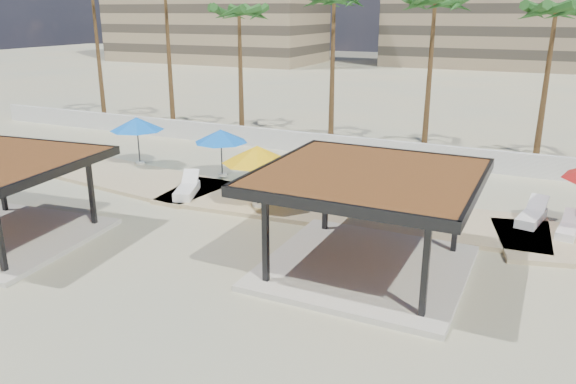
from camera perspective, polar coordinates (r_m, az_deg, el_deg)
name	(u,v)px	position (r m, az deg, el deg)	size (l,w,h in m)	color
ground	(209,270)	(18.53, -8.04, -7.89)	(200.00, 200.00, 0.00)	#C8B584
promenade	(346,206)	(24.09, 5.93, -1.45)	(44.45, 7.97, 0.24)	#C6B284
boundary_wall	(362,148)	(32.15, 7.54, 4.44)	(56.00, 0.30, 1.20)	silver
pavilion_central	(368,212)	(17.79, 8.08, -2.06)	(6.64, 6.64, 3.33)	beige
umbrella_a	(137,124)	(30.78, -15.12, 6.69)	(3.11, 3.11, 2.52)	beige
umbrella_b	(257,154)	(23.03, -3.16, 3.83)	(3.65, 3.65, 2.60)	beige
umbrella_f	(221,136)	(27.69, -6.83, 5.66)	(3.27, 3.27, 2.34)	beige
lounger_a	(187,190)	(25.46, -10.22, 0.21)	(1.55, 2.42, 0.87)	white
lounger_b	(532,217)	(23.82, 23.51, -2.31)	(1.14, 2.32, 0.84)	white
lounger_c	(568,229)	(23.11, 26.56, -3.41)	(0.87, 1.97, 0.72)	white
palm_c	(239,17)	(36.84, -4.99, 17.28)	(3.00, 3.00, 8.77)	brown
palm_d	(334,5)	(35.01, 4.69, 18.38)	(3.00, 3.00, 9.50)	brown
palm_e	(435,9)	(32.88, 14.67, 17.58)	(3.00, 3.00, 9.29)	brown
palm_f	(555,17)	(32.47, 25.51, 15.79)	(3.00, 3.00, 8.88)	brown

